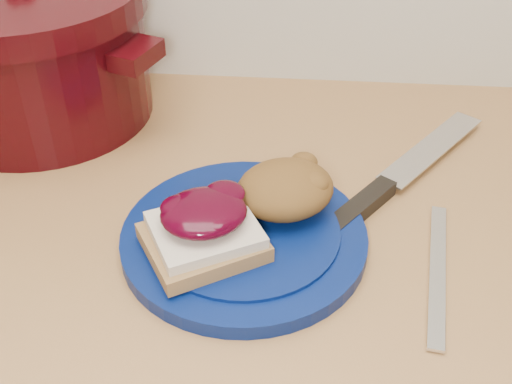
# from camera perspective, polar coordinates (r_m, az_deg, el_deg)

# --- Properties ---
(plate) EXTENTS (0.32, 0.32, 0.02)m
(plate) POSITION_cam_1_polar(r_m,az_deg,el_deg) (0.63, -1.07, -4.12)
(plate) COLOR #05154E
(plate) RESTS_ON wood_countertop
(sandwich) EXTENTS (0.13, 0.13, 0.05)m
(sandwich) POSITION_cam_1_polar(r_m,az_deg,el_deg) (0.59, -4.66, -3.24)
(sandwich) COLOR olive
(sandwich) RESTS_ON plate
(stuffing_mound) EXTENTS (0.12, 0.12, 0.05)m
(stuffing_mound) POSITION_cam_1_polar(r_m,az_deg,el_deg) (0.63, 2.61, 0.25)
(stuffing_mound) COLOR brown
(stuffing_mound) RESTS_ON plate
(chef_knife) EXTENTS (0.20, 0.26, 0.02)m
(chef_knife) POSITION_cam_1_polar(r_m,az_deg,el_deg) (0.69, 10.95, 0.06)
(chef_knife) COLOR black
(chef_knife) RESTS_ON wood_countertop
(butter_knife) EXTENTS (0.04, 0.19, 0.00)m
(butter_knife) POSITION_cam_1_polar(r_m,az_deg,el_deg) (0.62, 15.83, -6.76)
(butter_knife) COLOR silver
(butter_knife) RESTS_ON wood_countertop
(dutch_oven) EXTENTS (0.37, 0.37, 0.18)m
(dutch_oven) POSITION_cam_1_polar(r_m,az_deg,el_deg) (0.84, -19.20, 11.73)
(dutch_oven) COLOR black
(dutch_oven) RESTS_ON wood_countertop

